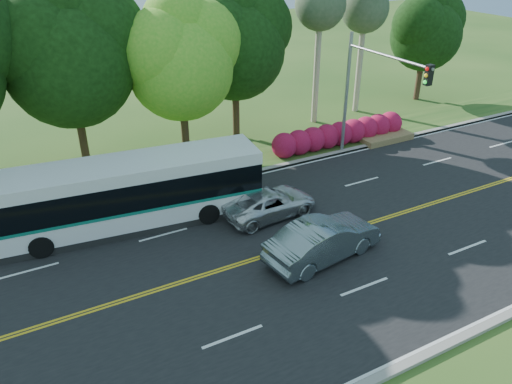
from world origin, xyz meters
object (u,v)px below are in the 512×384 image
traffic_signal (370,83)px  suv (270,203)px  sedan (323,240)px  transit_bus (127,195)px

traffic_signal → suv: traffic_signal is taller
sedan → suv: sedan is taller
sedan → suv: bearing=-5.3°
traffic_signal → sedan: traffic_signal is taller
traffic_signal → sedan: size_ratio=1.39×
sedan → suv: (-0.21, 3.96, -0.21)m
transit_bus → suv: bearing=-14.1°
sedan → suv: 3.97m
suv → sedan: bearing=179.4°
sedan → suv: size_ratio=1.13×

